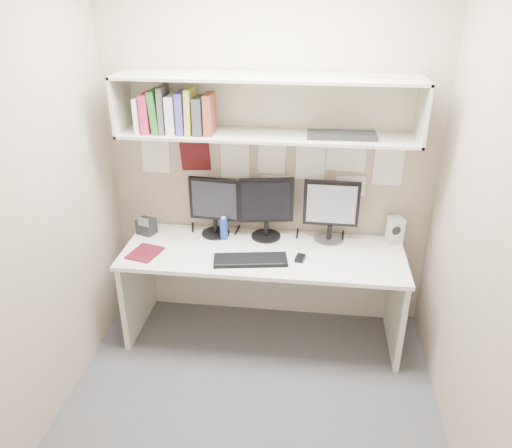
# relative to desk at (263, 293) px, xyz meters

# --- Properties ---
(floor) EXTENTS (2.40, 2.00, 0.01)m
(floor) POSITION_rel_desk_xyz_m (0.00, -0.65, -0.37)
(floor) COLOR #46474B
(floor) RESTS_ON ground
(wall_back) EXTENTS (2.40, 0.02, 2.60)m
(wall_back) POSITION_rel_desk_xyz_m (0.00, 0.35, 0.93)
(wall_back) COLOR tan
(wall_back) RESTS_ON ground
(wall_front) EXTENTS (2.40, 0.02, 2.60)m
(wall_front) POSITION_rel_desk_xyz_m (0.00, -1.65, 0.93)
(wall_front) COLOR tan
(wall_front) RESTS_ON ground
(wall_left) EXTENTS (0.02, 2.00, 2.60)m
(wall_left) POSITION_rel_desk_xyz_m (-1.20, -0.65, 0.93)
(wall_left) COLOR tan
(wall_left) RESTS_ON ground
(wall_right) EXTENTS (0.02, 2.00, 2.60)m
(wall_right) POSITION_rel_desk_xyz_m (1.20, -0.65, 0.93)
(wall_right) COLOR tan
(wall_right) RESTS_ON ground
(desk) EXTENTS (2.00, 0.70, 0.73)m
(desk) POSITION_rel_desk_xyz_m (0.00, 0.00, 0.00)
(desk) COLOR white
(desk) RESTS_ON floor
(overhead_hutch) EXTENTS (2.00, 0.38, 0.40)m
(overhead_hutch) POSITION_rel_desk_xyz_m (0.00, 0.21, 1.35)
(overhead_hutch) COLOR beige
(overhead_hutch) RESTS_ON wall_back
(pinned_papers) EXTENTS (1.92, 0.01, 0.48)m
(pinned_papers) POSITION_rel_desk_xyz_m (0.00, 0.34, 0.88)
(pinned_papers) COLOR white
(pinned_papers) RESTS_ON wall_back
(monitor_left) EXTENTS (0.39, 0.21, 0.45)m
(monitor_left) POSITION_rel_desk_xyz_m (-0.39, 0.22, 0.61)
(monitor_left) COLOR black
(monitor_left) RESTS_ON desk
(monitor_center) EXTENTS (0.40, 0.22, 0.47)m
(monitor_center) POSITION_rel_desk_xyz_m (-0.00, 0.22, 0.62)
(monitor_center) COLOR black
(monitor_center) RESTS_ON desk
(monitor_right) EXTENTS (0.40, 0.22, 0.47)m
(monitor_right) POSITION_rel_desk_xyz_m (0.47, 0.22, 0.62)
(monitor_right) COLOR #A5A5AA
(monitor_right) RESTS_ON desk
(keyboard) EXTENTS (0.52, 0.26, 0.02)m
(keyboard) POSITION_rel_desk_xyz_m (-0.07, -0.17, 0.38)
(keyboard) COLOR black
(keyboard) RESTS_ON desk
(mouse) EXTENTS (0.08, 0.10, 0.03)m
(mouse) POSITION_rel_desk_xyz_m (0.27, -0.10, 0.38)
(mouse) COLOR black
(mouse) RESTS_ON desk
(speaker) EXTENTS (0.13, 0.13, 0.20)m
(speaker) POSITION_rel_desk_xyz_m (0.94, 0.25, 0.46)
(speaker) COLOR silver
(speaker) RESTS_ON desk
(blue_bottle) EXTENTS (0.06, 0.06, 0.18)m
(blue_bottle) POSITION_rel_desk_xyz_m (-0.31, 0.15, 0.45)
(blue_bottle) COLOR #153396
(blue_bottle) RESTS_ON desk
(maroon_notebook) EXTENTS (0.24, 0.27, 0.01)m
(maroon_notebook) POSITION_rel_desk_xyz_m (-0.82, -0.15, 0.37)
(maroon_notebook) COLOR #500D19
(maroon_notebook) RESTS_ON desk
(desk_phone) EXTENTS (0.16, 0.15, 0.15)m
(desk_phone) POSITION_rel_desk_xyz_m (-0.91, 0.16, 0.42)
(desk_phone) COLOR black
(desk_phone) RESTS_ON desk
(book_stack) EXTENTS (0.52, 0.19, 0.31)m
(book_stack) POSITION_rel_desk_xyz_m (-0.61, 0.11, 1.31)
(book_stack) COLOR silver
(book_stack) RESTS_ON overhead_hutch
(hutch_tray) EXTENTS (0.45, 0.18, 0.03)m
(hutch_tray) POSITION_rel_desk_xyz_m (0.49, 0.13, 1.19)
(hutch_tray) COLOR black
(hutch_tray) RESTS_ON overhead_hutch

